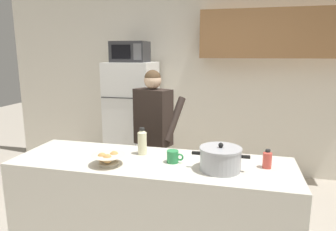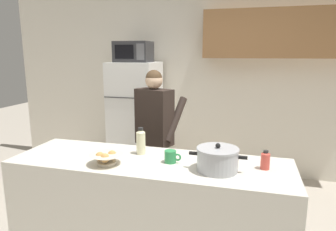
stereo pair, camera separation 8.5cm
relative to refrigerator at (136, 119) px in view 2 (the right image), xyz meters
name	(u,v)px [view 2 (the right image)]	position (x,y,z in m)	size (l,w,h in m)	color
back_wall_unit	(215,75)	(1.08, 0.40, 0.62)	(6.00, 0.48, 2.60)	silver
kitchen_island	(150,214)	(0.84, -1.85, -0.35)	(2.20, 0.68, 0.92)	silver
refrigerator	(136,119)	(0.00, 0.00, 0.00)	(0.64, 0.68, 1.62)	white
microwave	(133,52)	(0.00, -0.02, 0.95)	(0.48, 0.37, 0.28)	#2D2D30
person_near_pot	(155,125)	(0.59, -0.93, 0.16)	(0.58, 0.53, 1.57)	#726656
cooking_pot	(217,159)	(1.38, -1.92, 0.19)	(0.41, 0.30, 0.20)	#ADAFB5
coffee_mug	(171,157)	(1.02, -1.85, 0.16)	(0.13, 0.09, 0.10)	#2D8C4C
bread_bowl	(106,158)	(0.56, -2.01, 0.16)	(0.26, 0.26, 0.10)	beige
bottle_near_edge	(141,141)	(0.73, -1.72, 0.22)	(0.07, 0.07, 0.23)	beige
bottle_mid_counter	(265,160)	(1.71, -1.80, 0.18)	(0.07, 0.07, 0.14)	#D84C3F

